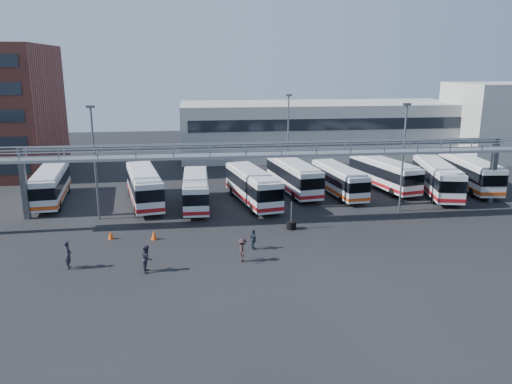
{
  "coord_description": "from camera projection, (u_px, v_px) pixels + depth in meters",
  "views": [
    {
      "loc": [
        -7.41,
        -36.61,
        13.61
      ],
      "look_at": [
        -1.94,
        6.0,
        2.59
      ],
      "focal_mm": 35.0,
      "sensor_mm": 36.0,
      "label": 1
    }
  ],
  "objects": [
    {
      "name": "bus_4",
      "position": [
        253.0,
        185.0,
        49.86
      ],
      "size": [
        4.64,
        11.37,
        3.37
      ],
      "rotation": [
        0.0,
        0.0,
        0.19
      ],
      "color": "silver",
      "rests_on": "ground"
    },
    {
      "name": "pedestrian_a",
      "position": [
        68.0,
        255.0,
        34.04
      ],
      "size": [
        0.6,
        0.8,
        1.98
      ],
      "primitive_type": "imported",
      "rotation": [
        0.0,
        0.0,
        1.76
      ],
      "color": "black",
      "rests_on": "ground"
    },
    {
      "name": "bus_5",
      "position": [
        293.0,
        175.0,
        54.2
      ],
      "size": [
        4.21,
        11.56,
        3.43
      ],
      "rotation": [
        0.0,
        0.0,
        0.14
      ],
      "color": "silver",
      "rests_on": "ground"
    },
    {
      "name": "bus_8",
      "position": [
        437.0,
        177.0,
        53.17
      ],
      "size": [
        4.92,
        11.72,
        3.47
      ],
      "rotation": [
        0.0,
        0.0,
        -0.21
      ],
      "color": "silver",
      "rests_on": "ground"
    },
    {
      "name": "bus_6",
      "position": [
        339.0,
        179.0,
        53.15
      ],
      "size": [
        3.64,
        10.43,
        3.1
      ],
      "rotation": [
        0.0,
        0.0,
        0.13
      ],
      "color": "silver",
      "rests_on": "ground"
    },
    {
      "name": "pedestrian_b",
      "position": [
        147.0,
        258.0,
        33.57
      ],
      "size": [
        0.73,
        0.92,
        1.86
      ],
      "primitive_type": "imported",
      "rotation": [
        0.0,
        0.0,
        1.6
      ],
      "color": "#24222F",
      "rests_on": "ground"
    },
    {
      "name": "bus_2",
      "position": [
        144.0,
        186.0,
        49.64
      ],
      "size": [
        4.66,
        11.6,
        3.44
      ],
      "rotation": [
        0.0,
        0.0,
        0.19
      ],
      "color": "silver",
      "rests_on": "ground"
    },
    {
      "name": "light_pole_left",
      "position": [
        94.0,
        157.0,
        43.75
      ],
      "size": [
        0.7,
        0.35,
        10.21
      ],
      "color": "#4C4F54",
      "rests_on": "ground"
    },
    {
      "name": "light_pole_mid",
      "position": [
        403.0,
        152.0,
        46.25
      ],
      "size": [
        0.7,
        0.35,
        10.21
      ],
      "color": "#4C4F54",
      "rests_on": "ground"
    },
    {
      "name": "bus_7",
      "position": [
        384.0,
        173.0,
        55.79
      ],
      "size": [
        4.75,
        11.26,
        3.33
      ],
      "rotation": [
        0.0,
        0.0,
        0.21
      ],
      "color": "silver",
      "rests_on": "ground"
    },
    {
      "name": "cone_right",
      "position": [
        111.0,
        235.0,
        39.96
      ],
      "size": [
        0.58,
        0.58,
        0.71
      ],
      "primitive_type": "cone",
      "rotation": [
        0.0,
        0.0,
        -0.38
      ],
      "color": "#E24C0C",
      "rests_on": "ground"
    },
    {
      "name": "gantry",
      "position": [
        278.0,
        160.0,
        43.74
      ],
      "size": [
        51.4,
        5.15,
        7.1
      ],
      "color": "gray",
      "rests_on": "ground"
    },
    {
      "name": "bus_3",
      "position": [
        196.0,
        189.0,
        48.81
      ],
      "size": [
        2.48,
        10.3,
        3.12
      ],
      "rotation": [
        0.0,
        0.0,
        -0.01
      ],
      "color": "silver",
      "rests_on": "ground"
    },
    {
      "name": "cone_left",
      "position": [
        154.0,
        235.0,
        39.86
      ],
      "size": [
        0.57,
        0.57,
        0.77
      ],
      "primitive_type": "cone",
      "rotation": [
        0.0,
        0.0,
        0.22
      ],
      "color": "#E24C0C",
      "rests_on": "ground"
    },
    {
      "name": "bus_0",
      "position": [
        51.0,
        184.0,
        50.39
      ],
      "size": [
        3.78,
        11.28,
        3.36
      ],
      "rotation": [
        0.0,
        0.0,
        0.11
      ],
      "color": "silver",
      "rests_on": "ground"
    },
    {
      "name": "building_right",
      "position": [
        502.0,
        121.0,
        73.53
      ],
      "size": [
        14.0,
        12.0,
        11.0
      ],
      "primitive_type": "cube",
      "color": "#B2B2AD",
      "rests_on": "ground"
    },
    {
      "name": "light_pole_back",
      "position": [
        288.0,
        132.0,
        59.67
      ],
      "size": [
        0.7,
        0.35,
        10.21
      ],
      "color": "#4C4F54",
      "rests_on": "ground"
    },
    {
      "name": "tire_stack",
      "position": [
        291.0,
        224.0,
        42.38
      ],
      "size": [
        0.84,
        0.84,
        2.4
      ],
      "color": "black",
      "rests_on": "ground"
    },
    {
      "name": "warehouse",
      "position": [
        319.0,
        129.0,
        76.46
      ],
      "size": [
        42.0,
        14.0,
        8.0
      ],
      "primitive_type": "cube",
      "color": "#9E9E99",
      "rests_on": "ground"
    },
    {
      "name": "ground",
      "position": [
        290.0,
        242.0,
        39.46
      ],
      "size": [
        140.0,
        140.0,
        0.0
      ],
      "primitive_type": "plane",
      "color": "black",
      "rests_on": "ground"
    },
    {
      "name": "pedestrian_d",
      "position": [
        253.0,
        239.0,
        37.66
      ],
      "size": [
        0.65,
        0.98,
        1.55
      ],
      "primitive_type": "imported",
      "rotation": [
        0.0,
        0.0,
        1.9
      ],
      "color": "#1C2733",
      "rests_on": "ground"
    },
    {
      "name": "pedestrian_c",
      "position": [
        243.0,
        250.0,
        35.28
      ],
      "size": [
        0.66,
        1.13,
        1.72
      ],
      "primitive_type": "imported",
      "rotation": [
        0.0,
        0.0,
        1.55
      ],
      "color": "#2E1E21",
      "rests_on": "ground"
    },
    {
      "name": "bus_9",
      "position": [
        469.0,
        172.0,
        55.68
      ],
      "size": [
        3.7,
        11.71,
        3.5
      ],
      "rotation": [
        0.0,
        0.0,
        -0.09
      ],
      "color": "silver",
      "rests_on": "ground"
    }
  ]
}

